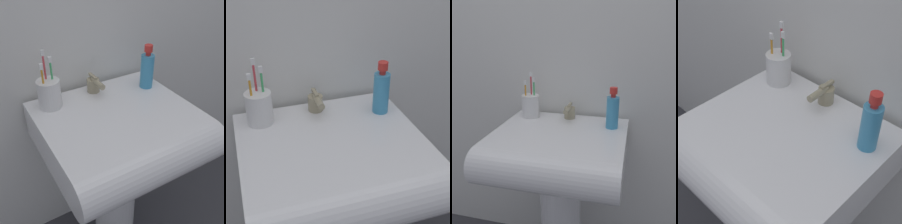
{
  "view_description": "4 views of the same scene",
  "coord_description": "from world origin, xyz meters",
  "views": [
    {
      "loc": [
        -0.43,
        -0.71,
        1.3
      ],
      "look_at": [
        -0.03,
        -0.03,
        0.77
      ],
      "focal_mm": 45.0,
      "sensor_mm": 36.0,
      "label": 1
    },
    {
      "loc": [
        -0.24,
        -0.8,
        1.33
      ],
      "look_at": [
        0.02,
        -0.0,
        0.83
      ],
      "focal_mm": 55.0,
      "sensor_mm": 36.0,
      "label": 2
    },
    {
      "loc": [
        0.29,
        -1.04,
        1.19
      ],
      "look_at": [
        0.02,
        -0.03,
        0.84
      ],
      "focal_mm": 45.0,
      "sensor_mm": 36.0,
      "label": 3
    },
    {
      "loc": [
        0.51,
        -0.52,
        1.41
      ],
      "look_at": [
        -0.02,
        0.03,
        0.78
      ],
      "focal_mm": 55.0,
      "sensor_mm": 36.0,
      "label": 4
    }
  ],
  "objects": [
    {
      "name": "sink_basin",
      "position": [
        0.0,
        -0.05,
        0.68
      ],
      "size": [
        0.54,
        0.51,
        0.14
      ],
      "color": "white",
      "rests_on": "sink_pedestal"
    },
    {
      "name": "faucet",
      "position": [
        0.0,
        0.16,
        0.78
      ],
      "size": [
        0.05,
        0.11,
        0.07
      ],
      "color": "tan",
      "rests_on": "sink_basin"
    },
    {
      "name": "toothbrush_cup",
      "position": [
        -0.19,
        0.15,
        0.8
      ],
      "size": [
        0.08,
        0.08,
        0.21
      ],
      "color": "white",
      "rests_on": "sink_basin"
    },
    {
      "name": "soap_bottle",
      "position": [
        0.2,
        0.09,
        0.82
      ],
      "size": [
        0.05,
        0.05,
        0.18
      ],
      "color": "#3F99CC",
      "rests_on": "sink_basin"
    }
  ]
}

